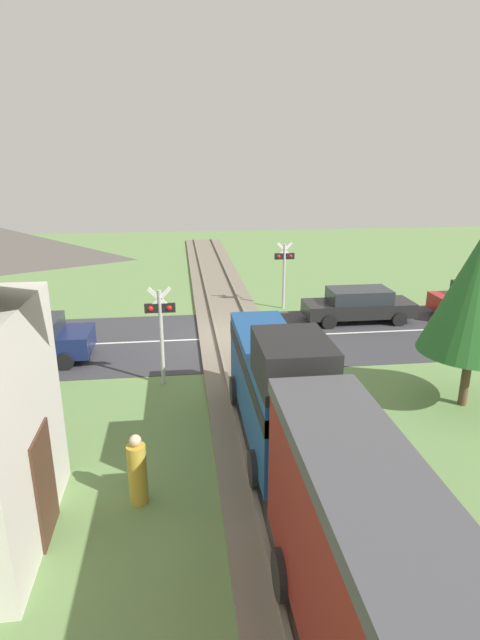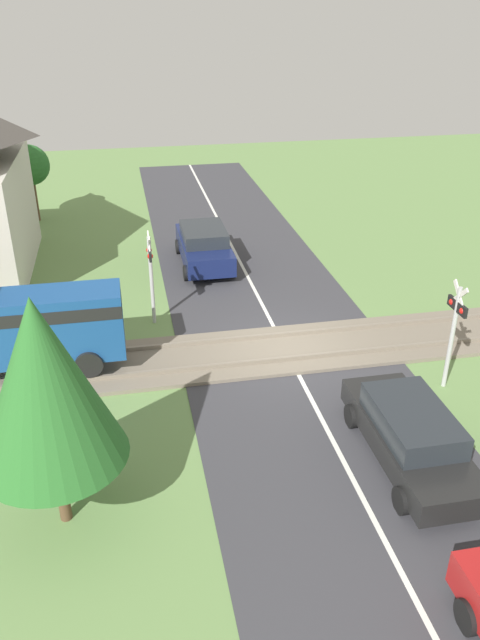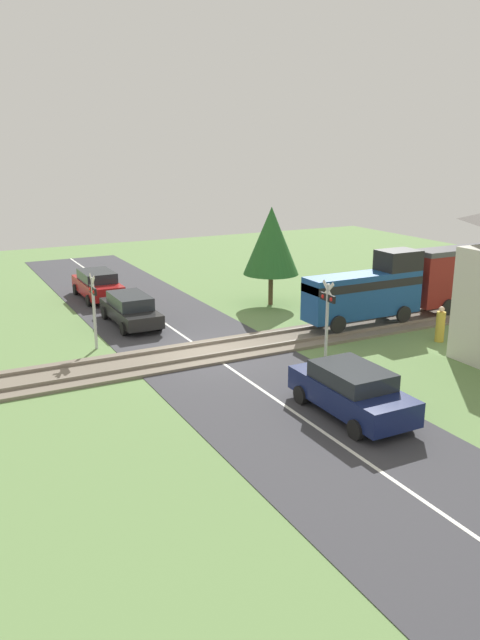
{
  "view_description": "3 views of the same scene",
  "coord_description": "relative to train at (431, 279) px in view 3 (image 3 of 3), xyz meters",
  "views": [
    {
      "loc": [
        2.05,
        17.93,
        6.6
      ],
      "look_at": [
        0.0,
        1.42,
        1.2
      ],
      "focal_mm": 28.0,
      "sensor_mm": 36.0,
      "label": 1
    },
    {
      "loc": [
        -15.71,
        4.49,
        9.48
      ],
      "look_at": [
        0.0,
        1.42,
        1.2
      ],
      "focal_mm": 35.0,
      "sensor_mm": 36.0,
      "label": 2
    },
    {
      "loc": [
        21.37,
        -9.66,
        7.98
      ],
      "look_at": [
        0.0,
        1.42,
        1.2
      ],
      "focal_mm": 35.0,
      "sensor_mm": 36.0,
      "label": 3
    }
  ],
  "objects": [
    {
      "name": "tree_roadside_hedge",
      "position": [
        -5.72,
        -5.41,
        1.44
      ],
      "size": [
        2.84,
        2.84,
        5.02
      ],
      "color": "brown",
      "rests_on": "ground_plane"
    },
    {
      "name": "crossing_signal_east_approach",
      "position": [
        2.65,
        -7.8,
        0.11
      ],
      "size": [
        0.9,
        0.18,
        3.08
      ],
      "color": "#B7B7B7",
      "rests_on": "ground_plane"
    },
    {
      "name": "ground_plane",
      "position": [
        0.0,
        -11.57,
        -1.87
      ],
      "size": [
        60.0,
        60.0,
        0.0
      ],
      "primitive_type": "plane",
      "color": "#66894C"
    },
    {
      "name": "road_surface",
      "position": [
        0.0,
        -11.57,
        -1.86
      ],
      "size": [
        48.0,
        6.4,
        0.02
      ],
      "color": "#38383D",
      "rests_on": "ground_plane"
    },
    {
      "name": "crossing_signal_west_approach",
      "position": [
        -2.65,
        -15.34,
        0.11
      ],
      "size": [
        0.9,
        0.18,
        3.08
      ],
      "color": "#B7B7B7",
      "rests_on": "ground_plane"
    },
    {
      "name": "car_near_crossing",
      "position": [
        -5.38,
        -13.01,
        -1.11
      ],
      "size": [
        4.57,
        1.81,
        1.43
      ],
      "color": "black",
      "rests_on": "ground_plane"
    },
    {
      "name": "car_far_side",
      "position": [
        7.3,
        -10.13,
        -1.05
      ],
      "size": [
        4.37,
        1.98,
        1.55
      ],
      "color": "#141E4C",
      "rests_on": "ground_plane"
    },
    {
      "name": "track_bed",
      "position": [
        0.0,
        -11.57,
        -1.8
      ],
      "size": [
        2.8,
        48.0,
        0.24
      ],
      "color": "#756B5B",
      "rests_on": "ground_plane"
    },
    {
      "name": "pedestrian_by_station",
      "position": [
        3.02,
        -2.28,
        -1.17
      ],
      "size": [
        0.38,
        0.38,
        1.52
      ],
      "color": "gold",
      "rests_on": "ground_plane"
    },
    {
      "name": "train",
      "position": [
        0.0,
        0.0,
        0.0
      ],
      "size": [
        1.58,
        13.33,
        3.18
      ],
      "color": "navy",
      "rests_on": "track_bed"
    },
    {
      "name": "car_behind_queue",
      "position": [
        -11.05,
        -13.01,
        -1.07
      ],
      "size": [
        4.42,
        1.92,
        1.51
      ],
      "color": "#A81919",
      "rests_on": "ground_plane"
    }
  ]
}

